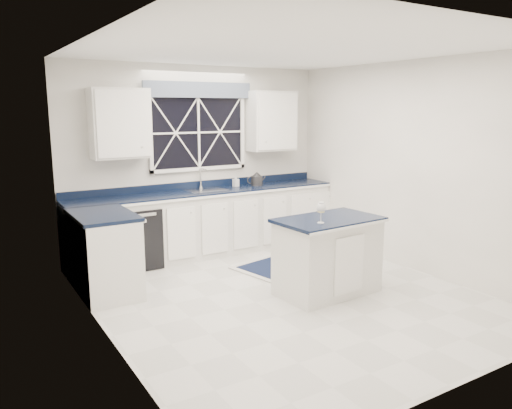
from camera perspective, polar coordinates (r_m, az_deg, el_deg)
ground at (r=5.78m, az=3.31°, el=-10.33°), size 4.50×4.50×0.00m
back_wall at (r=7.38m, az=-6.66°, el=5.08°), size 4.00×0.10×2.70m
base_cabinets at (r=6.97m, az=-7.34°, el=-2.78°), size 3.99×1.60×0.90m
countertop at (r=7.16m, az=-5.57°, el=1.46°), size 3.98×0.64×0.04m
dishwasher at (r=6.87m, az=-13.77°, el=-3.57°), size 0.60×0.58×0.82m
window at (r=7.30m, az=-6.59°, el=8.81°), size 1.65×0.09×1.26m
upper_cabinets at (r=7.19m, az=-6.18°, el=9.34°), size 3.10×0.34×0.90m
faucet at (r=7.31m, az=-6.27°, el=3.06°), size 0.05×0.20×0.30m
island at (r=5.77m, az=8.18°, el=-5.79°), size 1.22×0.78×0.88m
rug at (r=6.85m, az=3.45°, el=-6.78°), size 1.51×1.10×0.02m
kettle at (r=7.58m, az=0.07°, el=2.92°), size 0.28×0.22×0.20m
wine_glass at (r=5.38m, az=7.46°, el=-0.48°), size 0.10×0.10×0.23m
soap_bottle at (r=7.48m, az=-2.32°, el=2.72°), size 0.09×0.09×0.17m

